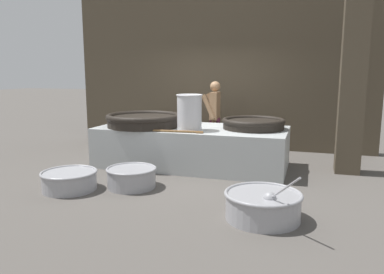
% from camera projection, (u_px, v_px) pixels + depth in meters
% --- Properties ---
extents(ground_plane, '(60.00, 60.00, 0.00)m').
position_uv_depth(ground_plane, '(192.00, 166.00, 7.43)').
color(ground_plane, '#56514C').
extents(back_wall, '(7.35, 0.24, 4.19)m').
position_uv_depth(back_wall, '(218.00, 61.00, 9.07)').
color(back_wall, '#4C4233').
rests_on(back_wall, ground_plane).
extents(support_pillar, '(0.43, 0.43, 4.19)m').
position_uv_depth(support_pillar, '(354.00, 57.00, 6.59)').
color(support_pillar, '#4C4233').
rests_on(support_pillar, ground_plane).
extents(hearth_platform, '(3.65, 1.60, 0.77)m').
position_uv_depth(hearth_platform, '(192.00, 147.00, 7.36)').
color(hearth_platform, '#B2B7B7').
rests_on(hearth_platform, ground_plane).
extents(giant_wok_near, '(1.48, 1.48, 0.25)m').
position_uv_depth(giant_wok_near, '(144.00, 120.00, 7.39)').
color(giant_wok_near, black).
rests_on(giant_wok_near, hearth_platform).
extents(giant_wok_far, '(1.19, 1.19, 0.20)m').
position_uv_depth(giant_wok_far, '(253.00, 123.00, 7.09)').
color(giant_wok_far, black).
rests_on(giant_wok_far, hearth_platform).
extents(stock_pot, '(0.48, 0.48, 0.66)m').
position_uv_depth(stock_pot, '(189.00, 112.00, 6.86)').
color(stock_pot, silver).
rests_on(stock_pot, hearth_platform).
extents(stirring_paddle, '(1.40, 0.19, 0.04)m').
position_uv_depth(stirring_paddle, '(168.00, 131.00, 6.71)').
color(stirring_paddle, brown).
rests_on(stirring_paddle, hearth_platform).
extents(cook, '(0.39, 0.60, 1.64)m').
position_uv_depth(cook, '(214.00, 115.00, 8.31)').
color(cook, '#9E7551').
rests_on(cook, ground_plane).
extents(prep_bowl_vegetables, '(0.98, 1.13, 0.76)m').
position_uv_depth(prep_bowl_vegetables, '(263.00, 204.00, 4.68)').
color(prep_bowl_vegetables, '#9E9EA3').
rests_on(prep_bowl_vegetables, ground_plane).
extents(prep_bowl_meat, '(0.80, 0.80, 0.33)m').
position_uv_depth(prep_bowl_meat, '(132.00, 176.00, 5.99)').
color(prep_bowl_meat, '#9E9EA3').
rests_on(prep_bowl_meat, ground_plane).
extents(prep_bowl_extra, '(0.87, 0.87, 0.30)m').
position_uv_depth(prep_bowl_extra, '(69.00, 179.00, 5.86)').
color(prep_bowl_extra, '#9E9EA3').
rests_on(prep_bowl_extra, ground_plane).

